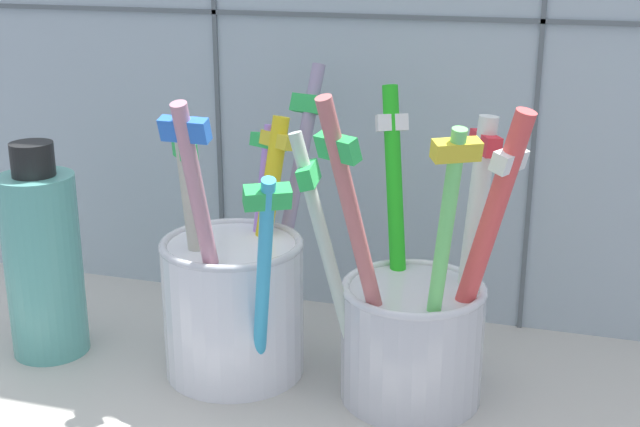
{
  "coord_description": "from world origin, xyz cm",
  "views": [
    {
      "loc": [
        13.2,
        -43.86,
        27.52
      ],
      "look_at": [
        0.0,
        -0.06,
        12.48
      ],
      "focal_mm": 48.96,
      "sensor_mm": 36.0,
      "label": 1
    }
  ],
  "objects": [
    {
      "name": "toothbrush_cup_left",
      "position": [
        -5.26,
        -0.05,
        6.84
      ],
      "size": [
        10.05,
        15.09,
        17.69
      ],
      "color": "white",
      "rests_on": "counter_slab"
    },
    {
      "name": "counter_slab",
      "position": [
        0.0,
        0.0,
        1.0
      ],
      "size": [
        64.0,
        22.0,
        2.0
      ],
      "primitive_type": "cube",
      "color": "#BCB7AD",
      "rests_on": "ground"
    },
    {
      "name": "tile_wall_back",
      "position": [
        0.0,
        12.0,
        22.5
      ],
      "size": [
        64.0,
        2.2,
        45.0
      ],
      "color": "#B2C1CC",
      "rests_on": "ground"
    },
    {
      "name": "soap_bottle",
      "position": [
        -17.47,
        -1.01,
        8.08
      ],
      "size": [
        4.67,
        4.67,
        13.49
      ],
      "color": "#60B3A7",
      "rests_on": "counter_slab"
    },
    {
      "name": "toothbrush_cup_right",
      "position": [
        5.47,
        -0.13,
        6.55
      ],
      "size": [
        12.63,
        12.51,
        18.26
      ],
      "color": "silver",
      "rests_on": "counter_slab"
    }
  ]
}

